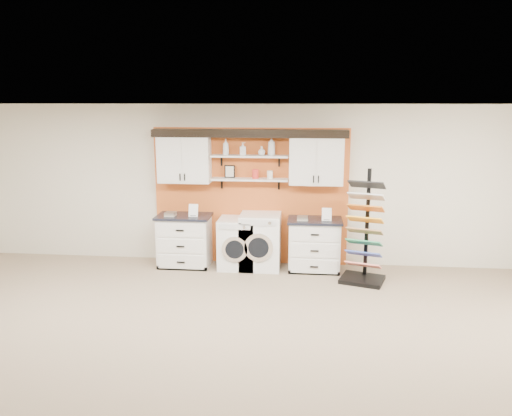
# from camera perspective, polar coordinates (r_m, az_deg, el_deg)

# --- Properties ---
(floor) EXTENTS (10.00, 10.00, 0.00)m
(floor) POSITION_cam_1_polar(r_m,az_deg,el_deg) (5.51, -5.42, -19.10)
(floor) COLOR gray
(floor) RESTS_ON ground
(ceiling) EXTENTS (10.00, 10.00, 0.00)m
(ceiling) POSITION_cam_1_polar(r_m,az_deg,el_deg) (4.71, -6.11, 11.43)
(ceiling) COLOR white
(ceiling) RESTS_ON wall_back
(wall_back) EXTENTS (10.00, 0.00, 10.00)m
(wall_back) POSITION_cam_1_polar(r_m,az_deg,el_deg) (8.79, -0.59, 2.66)
(wall_back) COLOR beige
(wall_back) RESTS_ON floor
(accent_panel) EXTENTS (3.40, 0.07, 2.40)m
(accent_panel) POSITION_cam_1_polar(r_m,az_deg,el_deg) (8.79, -0.61, 1.33)
(accent_panel) COLOR #C15721
(accent_panel) RESTS_ON wall_back
(upper_cabinet_left) EXTENTS (0.90, 0.35, 0.84)m
(upper_cabinet_left) POSITION_cam_1_polar(r_m,az_deg,el_deg) (8.72, -8.19, 5.64)
(upper_cabinet_left) COLOR silver
(upper_cabinet_left) RESTS_ON wall_back
(upper_cabinet_right) EXTENTS (0.90, 0.35, 0.84)m
(upper_cabinet_right) POSITION_cam_1_polar(r_m,az_deg,el_deg) (8.46, 6.90, 5.48)
(upper_cabinet_right) COLOR silver
(upper_cabinet_right) RESTS_ON wall_back
(shelf_lower) EXTENTS (1.32, 0.28, 0.03)m
(shelf_lower) POSITION_cam_1_polar(r_m,az_deg,el_deg) (8.57, -0.74, 3.29)
(shelf_lower) COLOR silver
(shelf_lower) RESTS_ON wall_back
(shelf_upper) EXTENTS (1.32, 0.28, 0.03)m
(shelf_upper) POSITION_cam_1_polar(r_m,az_deg,el_deg) (8.52, -0.75, 5.95)
(shelf_upper) COLOR silver
(shelf_upper) RESTS_ON wall_back
(crown_molding) EXTENTS (3.30, 0.41, 0.13)m
(crown_molding) POSITION_cam_1_polar(r_m,az_deg,el_deg) (8.50, -0.75, 8.63)
(crown_molding) COLOR black
(crown_molding) RESTS_ON wall_back
(picture_frame) EXTENTS (0.18, 0.02, 0.22)m
(picture_frame) POSITION_cam_1_polar(r_m,az_deg,el_deg) (8.65, -3.02, 4.19)
(picture_frame) COLOR black
(picture_frame) RESTS_ON shelf_lower
(canister_red) EXTENTS (0.11, 0.11, 0.16)m
(canister_red) POSITION_cam_1_polar(r_m,az_deg,el_deg) (8.55, -0.08, 3.91)
(canister_red) COLOR red
(canister_red) RESTS_ON shelf_lower
(canister_cream) EXTENTS (0.10, 0.10, 0.14)m
(canister_cream) POSITION_cam_1_polar(r_m,az_deg,el_deg) (8.53, 1.60, 3.82)
(canister_cream) COLOR silver
(canister_cream) RESTS_ON shelf_lower
(base_cabinet_left) EXTENTS (0.93, 0.66, 0.91)m
(base_cabinet_left) POSITION_cam_1_polar(r_m,az_deg,el_deg) (8.85, -8.15, -3.67)
(base_cabinet_left) COLOR silver
(base_cabinet_left) RESTS_ON floor
(base_cabinet_right) EXTENTS (0.91, 0.66, 0.89)m
(base_cabinet_right) POSITION_cam_1_polar(r_m,az_deg,el_deg) (8.60, 6.68, -4.16)
(base_cabinet_right) COLOR silver
(base_cabinet_right) RESTS_ON floor
(washer) EXTENTS (0.62, 0.71, 0.87)m
(washer) POSITION_cam_1_polar(r_m,az_deg,el_deg) (8.68, -2.15, -4.01)
(washer) COLOR white
(washer) RESTS_ON floor
(dryer) EXTENTS (0.69, 0.71, 0.96)m
(dryer) POSITION_cam_1_polar(r_m,az_deg,el_deg) (8.62, 0.51, -3.80)
(dryer) COLOR white
(dryer) RESTS_ON floor
(sample_rack) EXTENTS (0.79, 0.72, 1.81)m
(sample_rack) POSITION_cam_1_polar(r_m,az_deg,el_deg) (8.16, 12.24, -4.44)
(sample_rack) COLOR black
(sample_rack) RESTS_ON floor
(soap_bottle_a) EXTENTS (0.11, 0.11, 0.28)m
(soap_bottle_a) POSITION_cam_1_polar(r_m,az_deg,el_deg) (8.56, -3.47, 6.99)
(soap_bottle_a) COLOR silver
(soap_bottle_a) RESTS_ON shelf_upper
(soap_bottle_b) EXTENTS (0.12, 0.12, 0.22)m
(soap_bottle_b) POSITION_cam_1_polar(r_m,az_deg,el_deg) (8.52, -1.52, 6.78)
(soap_bottle_b) COLOR silver
(soap_bottle_b) RESTS_ON shelf_upper
(soap_bottle_c) EXTENTS (0.17, 0.17, 0.15)m
(soap_bottle_c) POSITION_cam_1_polar(r_m,az_deg,el_deg) (8.49, 0.65, 6.56)
(soap_bottle_c) COLOR silver
(soap_bottle_c) RESTS_ON shelf_upper
(soap_bottle_d) EXTENTS (0.14, 0.14, 0.32)m
(soap_bottle_d) POSITION_cam_1_polar(r_m,az_deg,el_deg) (8.47, 1.78, 7.10)
(soap_bottle_d) COLOR silver
(soap_bottle_d) RESTS_ON shelf_upper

